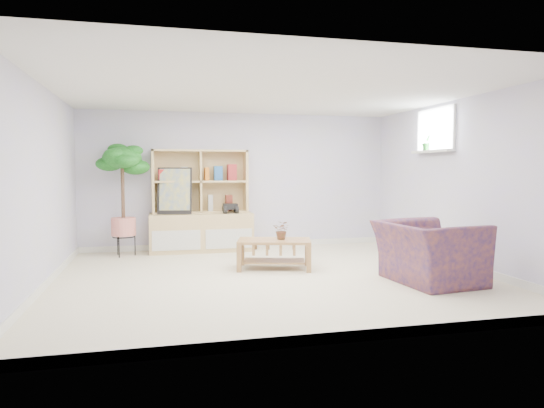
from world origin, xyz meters
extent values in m
cube|color=beige|center=(0.00, 0.00, 0.00)|extent=(5.50, 5.00, 0.01)
cube|color=silver|center=(0.00, 0.00, 2.40)|extent=(5.50, 5.00, 0.01)
cube|color=silver|center=(0.00, 2.50, 1.20)|extent=(5.50, 0.01, 2.40)
cube|color=silver|center=(0.00, -2.50, 1.20)|extent=(5.50, 0.01, 2.40)
cube|color=silver|center=(-2.75, 0.00, 1.20)|extent=(0.01, 5.00, 2.40)
cube|color=silver|center=(2.75, 0.00, 1.20)|extent=(0.01, 5.00, 2.40)
cube|color=white|center=(2.67, 0.60, 1.68)|extent=(0.14, 1.00, 0.04)
imported|color=#146516|center=(0.27, 0.49, 0.55)|extent=(0.31, 0.30, 0.26)
imported|color=navy|center=(1.81, -0.76, 0.43)|extent=(1.12, 1.26, 0.86)
imported|color=#144612|center=(2.67, 0.77, 1.82)|extent=(0.16, 0.14, 0.25)
camera|label=1|loc=(-1.45, -6.08, 1.39)|focal=32.00mm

